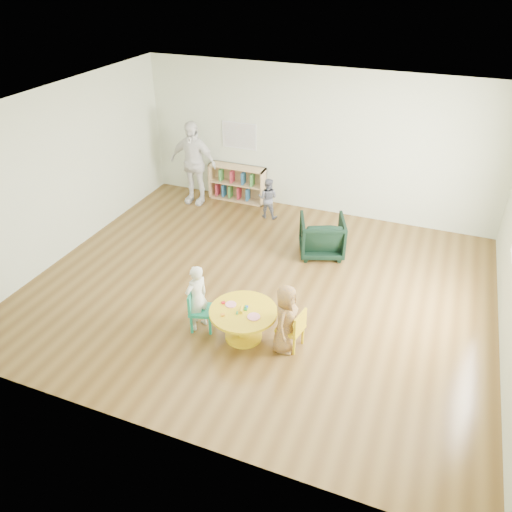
# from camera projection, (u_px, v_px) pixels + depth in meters

# --- Properties ---
(room) EXTENTS (7.10, 7.00, 2.80)m
(room) POSITION_uv_depth(u_px,v_px,m) (261.00, 175.00, 6.88)
(room) COLOR brown
(room) RESTS_ON ground
(activity_table) EXTENTS (0.92, 0.92, 0.50)m
(activity_table) POSITION_uv_depth(u_px,v_px,m) (243.00, 319.00, 6.70)
(activity_table) COLOR gold
(activity_table) RESTS_ON ground
(kid_chair_left) EXTENTS (0.40, 0.40, 0.60)m
(kid_chair_left) POSITION_uv_depth(u_px,v_px,m) (199.00, 309.00, 6.88)
(kid_chair_left) COLOR #188865
(kid_chair_left) RESTS_ON ground
(kid_chair_right) EXTENTS (0.36, 0.36, 0.59)m
(kid_chair_right) POSITION_uv_depth(u_px,v_px,m) (293.00, 328.00, 6.54)
(kid_chair_right) COLOR gold
(kid_chair_right) RESTS_ON ground
(bookshelf) EXTENTS (1.20, 0.30, 0.75)m
(bookshelf) POSITION_uv_depth(u_px,v_px,m) (237.00, 183.00, 10.45)
(bookshelf) COLOR tan
(bookshelf) RESTS_ON ground
(alphabet_poster) EXTENTS (0.74, 0.01, 0.54)m
(alphabet_poster) POSITION_uv_depth(u_px,v_px,m) (239.00, 136.00, 10.03)
(alphabet_poster) COLOR white
(alphabet_poster) RESTS_ON ground
(armchair) EXTENTS (0.95, 0.96, 0.69)m
(armchair) POSITION_uv_depth(u_px,v_px,m) (322.00, 236.00, 8.57)
(armchair) COLOR black
(armchair) RESTS_ON ground
(child_left) EXTENTS (0.37, 0.43, 1.00)m
(child_left) POSITION_uv_depth(u_px,v_px,m) (197.00, 298.00, 6.79)
(child_left) COLOR silver
(child_left) RESTS_ON ground
(child_right) EXTENTS (0.32, 0.49, 0.99)m
(child_right) POSITION_uv_depth(u_px,v_px,m) (286.00, 319.00, 6.41)
(child_right) COLOR #F6A91B
(child_right) RESTS_ON ground
(toddler) EXTENTS (0.42, 0.33, 0.81)m
(toddler) POSITION_uv_depth(u_px,v_px,m) (268.00, 198.00, 9.72)
(toddler) COLOR #161C38
(toddler) RESTS_ON ground
(adult_caretaker) EXTENTS (1.01, 0.42, 1.72)m
(adult_caretaker) POSITION_uv_depth(u_px,v_px,m) (193.00, 163.00, 10.10)
(adult_caretaker) COLOR white
(adult_caretaker) RESTS_ON ground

